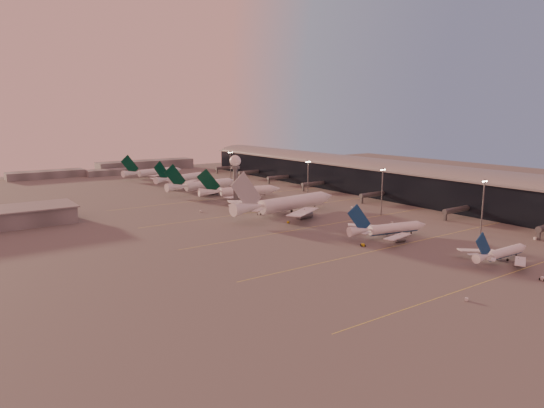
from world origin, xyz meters
TOP-DOWN VIEW (x-y plane):
  - ground at (0.00, 0.00)m, footprint 700.00×700.00m
  - taxiway_markings at (30.00, 56.00)m, footprint 180.00×185.25m
  - terminal at (107.88, 110.09)m, footprint 57.00×362.00m
  - radar_tower at (5.00, 120.00)m, footprint 6.40×6.40m
  - mast_a at (58.00, 0.00)m, footprint 3.60×0.56m
  - mast_b at (55.00, 55.00)m, footprint 3.60×0.56m
  - mast_c at (50.00, 110.00)m, footprint 3.60×0.56m
  - mast_d at (48.00, 200.00)m, footprint 3.60×0.56m
  - distant_horizon at (2.62, 325.14)m, footprint 165.00×37.50m
  - narrowbody_near at (29.95, -25.89)m, footprint 32.67×26.10m
  - narrowbody_mid at (22.50, 20.93)m, footprint 40.62×32.11m
  - widebody_white at (16.05, 85.50)m, footprint 71.49×57.01m
  - greentail_a at (21.40, 141.33)m, footprint 54.00×43.16m
  - greentail_b at (13.69, 177.63)m, footprint 57.49×46.16m
  - greentail_c at (18.50, 222.27)m, footprint 51.20×40.64m
  - greentail_d at (13.61, 268.23)m, footprint 56.64×45.28m
  - gsv_truck_a at (-13.94, -40.94)m, footprint 5.01×3.67m
  - gsv_tug_near at (21.43, -44.76)m, footprint 2.49×3.92m
  - gsv_catering_a at (71.10, -17.18)m, footprint 5.51×2.87m
  - gsv_tug_mid at (3.34, 17.13)m, footprint 4.46×3.77m
  - gsv_truck_b at (44.61, 38.06)m, footprint 5.55×3.46m
  - gsv_truck_c at (4.27, 68.42)m, footprint 5.37×3.66m
  - gsv_catering_b at (56.45, 77.99)m, footprint 4.76×2.43m
  - gsv_tug_far at (3.15, 92.73)m, footprint 4.31×4.20m
  - gsv_truck_d at (-18.81, 117.62)m, footprint 2.53×5.51m
  - gsv_tug_hangar at (41.65, 148.28)m, footprint 4.32×3.89m

SIDE VIEW (x-z plane):
  - ground at x=0.00m, z-range 0.00..0.00m
  - taxiway_markings at x=30.00m, z-range 0.00..0.02m
  - gsv_tug_hangar at x=41.65m, z-range 0.02..1.07m
  - gsv_tug_far at x=3.15m, z-range 0.02..1.09m
  - gsv_tug_near at x=21.43m, z-range 0.02..1.10m
  - gsv_tug_mid at x=3.34m, z-range 0.02..1.11m
  - gsv_truck_a at x=-13.94m, z-range 0.02..1.94m
  - gsv_truck_c at x=4.27m, z-range 0.02..2.07m
  - gsv_truck_b at x=44.61m, z-range 0.02..2.13m
  - gsv_truck_d at x=-18.81m, z-range 0.02..2.17m
  - gsv_catering_b at x=56.45m, z-range 0.00..3.83m
  - gsv_catering_a at x=71.10m, z-range 0.00..4.39m
  - narrowbody_near at x=29.95m, z-range -3.80..8.97m
  - narrowbody_mid at x=22.50m, z-range -4.77..11.26m
  - greentail_c at x=18.50m, z-range -6.27..13.11m
  - greentail_a at x=21.40m, z-range -6.43..13.45m
  - greentail_d at x=13.61m, z-range -6.73..14.09m
  - greentail_b at x=13.69m, z-range -6.77..14.17m
  - distant_horizon at x=2.62m, z-range -0.61..8.39m
  - widebody_white at x=16.05m, z-range -8.22..16.95m
  - terminal at x=107.88m, z-range -1.00..22.04m
  - mast_a at x=58.00m, z-range 1.24..26.24m
  - mast_b at x=55.00m, z-range 1.24..26.24m
  - mast_c at x=50.00m, z-range 1.24..26.24m
  - mast_d at x=48.00m, z-range 1.24..26.24m
  - radar_tower at x=5.00m, z-range 5.40..36.50m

